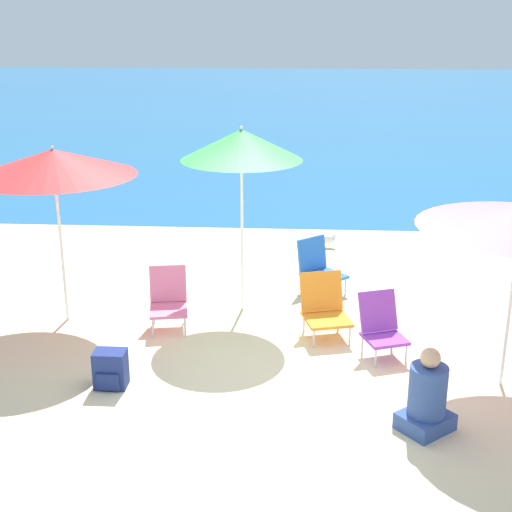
% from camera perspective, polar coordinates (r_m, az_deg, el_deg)
% --- Properties ---
extents(ground_plane, '(60.00, 60.00, 0.00)m').
position_cam_1_polar(ground_plane, '(7.75, 1.36, -9.49)').
color(ground_plane, beige).
extents(sea_water, '(60.00, 40.00, 0.01)m').
position_cam_1_polar(sea_water, '(32.54, 3.25, 12.28)').
color(sea_water, '#23669E').
rests_on(sea_water, ground).
extents(beach_umbrella_green, '(1.51, 1.51, 2.40)m').
position_cam_1_polar(beach_umbrella_green, '(8.76, -1.17, 8.88)').
color(beach_umbrella_green, white).
rests_on(beach_umbrella_green, ground).
extents(beach_umbrella_red, '(1.96, 1.96, 2.21)m').
position_cam_1_polar(beach_umbrella_red, '(8.79, -15.89, 7.20)').
color(beach_umbrella_red, white).
rests_on(beach_umbrella_red, ground).
extents(beach_chair_purple, '(0.58, 0.63, 0.72)m').
position_cam_1_polar(beach_chair_purple, '(8.15, 9.98, -5.44)').
color(beach_chair_purple, silver).
rests_on(beach_chair_purple, ground).
extents(beach_chair_orange, '(0.65, 0.72, 0.74)m').
position_cam_1_polar(beach_chair_orange, '(8.57, 5.47, -4.02)').
color(beach_chair_orange, silver).
rests_on(beach_chair_orange, ground).
extents(beach_chair_blue, '(0.74, 0.75, 0.73)m').
position_cam_1_polar(beach_chair_blue, '(9.92, 5.01, -0.78)').
color(beach_chair_blue, silver).
rests_on(beach_chair_blue, ground).
extents(beach_chair_pink, '(0.54, 0.62, 0.74)m').
position_cam_1_polar(beach_chair_pink, '(8.80, -7.02, -3.34)').
color(beach_chair_pink, silver).
rests_on(beach_chair_pink, ground).
extents(person_seated_near, '(0.60, 0.59, 0.83)m').
position_cam_1_polar(person_seated_near, '(6.86, 13.52, -10.97)').
color(person_seated_near, '#334C8C').
rests_on(person_seated_near, ground).
extents(backpack_navy, '(0.33, 0.26, 0.40)m').
position_cam_1_polar(backpack_navy, '(7.59, -11.56, -8.88)').
color(backpack_navy, navy).
rests_on(backpack_navy, ground).
extents(seagull, '(0.27, 0.11, 0.23)m').
position_cam_1_polar(seagull, '(11.85, 5.82, 1.35)').
color(seagull, gold).
rests_on(seagull, ground).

